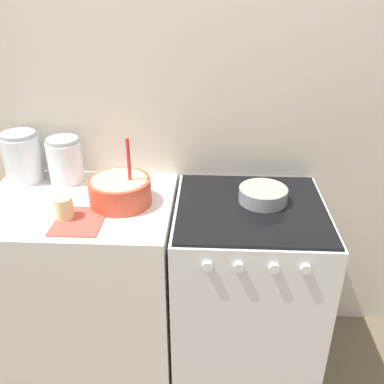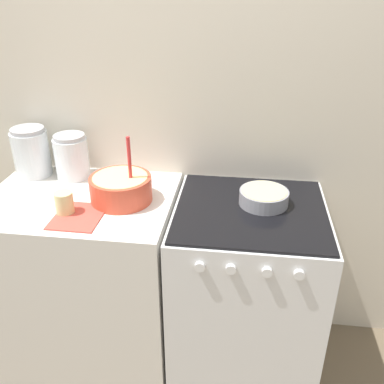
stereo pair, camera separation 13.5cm
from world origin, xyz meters
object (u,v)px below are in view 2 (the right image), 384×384
Objects in this scene: storage_jar_middle at (72,159)px; baking_pan at (264,197)px; storage_jar_left at (32,155)px; stove at (245,291)px; tin_can at (64,203)px; mixing_bowl at (121,187)px.

baking_pan is at bearing -10.01° from storage_jar_middle.
storage_jar_left reaches higher than storage_jar_middle.
storage_jar_middle is at bearing 166.30° from stove.
tin_can reaches higher than stove.
tin_can is (-0.83, -0.19, 0.01)m from baking_pan.
baking_pan is 0.88× the size of storage_jar_left.
mixing_bowl reaches higher than stove.
mixing_bowl reaches higher than storage_jar_middle.
tin_can reaches higher than baking_pan.
tin_can is at bearing -169.71° from stove.
stove is 0.94m from tin_can.
stove is 4.20× the size of storage_jar_middle.
mixing_bowl is 1.39× the size of storage_jar_middle.
stove is 0.78m from mixing_bowl.
tin_can is (0.10, -0.36, -0.04)m from storage_jar_middle.
mixing_bowl is 1.24× the size of storage_jar_left.
mixing_bowl reaches higher than baking_pan.
storage_jar_left reaches higher than tin_can.
baking_pan reaches higher than stove.
storage_jar_left is 2.49× the size of tin_can.
stove is 3.77× the size of storage_jar_left.
tin_can is at bearing -49.25° from storage_jar_left.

